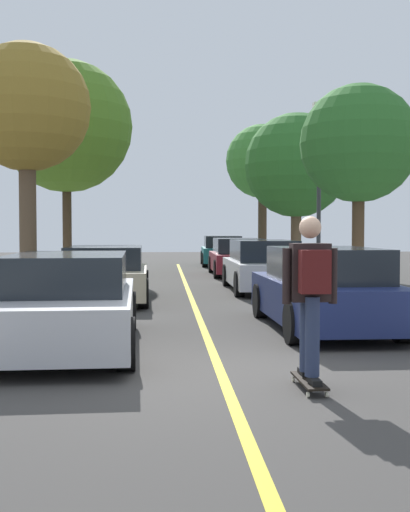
{
  "coord_description": "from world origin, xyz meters",
  "views": [
    {
      "loc": [
        -0.66,
        -7.59,
        1.68
      ],
      "look_at": [
        0.26,
        7.09,
        1.07
      ],
      "focal_mm": 46.39,
      "sensor_mm": 36.0,
      "label": 1
    }
  ],
  "objects_px": {
    "parked_car_left_near": "(105,274)",
    "street_tree_right_nearest": "(359,144)",
    "parked_car_left_nearest": "(69,302)",
    "parked_car_right_nearest": "(324,290)",
    "parked_car_right_farthest": "(222,251)",
    "street_tree_left_near": "(66,127)",
    "skateboarder": "(311,288)",
    "parked_car_right_near": "(263,266)",
    "skateboard": "(309,381)",
    "street_tree_left_nearest": "(27,109)",
    "street_tree_right_near": "(296,166)",
    "streetlamp": "(319,179)",
    "street_tree_right_far": "(263,162)",
    "parked_car_right_far": "(238,257)"
  },
  "relations": [
    {
      "from": "parked_car_left_near",
      "to": "skateboarder",
      "type": "xyz_separation_m",
      "value": [
        2.86,
        -8.5,
        0.44
      ]
    },
    {
      "from": "street_tree_left_near",
      "to": "street_tree_right_nearest",
      "type": "height_order",
      "value": "street_tree_left_near"
    },
    {
      "from": "street_tree_left_nearest",
      "to": "street_tree_right_nearest",
      "type": "height_order",
      "value": "street_tree_left_nearest"
    },
    {
      "from": "parked_car_left_near",
      "to": "street_tree_left_nearest",
      "type": "height_order",
      "value": "street_tree_left_nearest"
    },
    {
      "from": "parked_car_left_near",
      "to": "parked_car_left_nearest",
      "type": "bearing_deg",
      "value": -90.01
    },
    {
      "from": "skateboard",
      "to": "skateboarder",
      "type": "bearing_deg",
      "value": -88.92
    },
    {
      "from": "parked_car_right_near",
      "to": "street_tree_left_near",
      "type": "xyz_separation_m",
      "value": [
        -6.16,
        6.6,
        4.69
      ]
    },
    {
      "from": "parked_car_right_far",
      "to": "street_tree_left_near",
      "type": "bearing_deg",
      "value": 174.87
    },
    {
      "from": "parked_car_right_farthest",
      "to": "street_tree_left_nearest",
      "type": "distance_m",
      "value": 14.7
    },
    {
      "from": "skateboard",
      "to": "street_tree_left_nearest",
      "type": "bearing_deg",
      "value": 115.46
    },
    {
      "from": "street_tree_right_far",
      "to": "skateboarder",
      "type": "height_order",
      "value": "street_tree_right_far"
    },
    {
      "from": "street_tree_right_nearest",
      "to": "parked_car_left_nearest",
      "type": "bearing_deg",
      "value": -132.32
    },
    {
      "from": "parked_car_right_nearest",
      "to": "parked_car_right_farthest",
      "type": "xyz_separation_m",
      "value": [
        -0.0,
        19.18,
        0.01
      ]
    },
    {
      "from": "parked_car_left_nearest",
      "to": "parked_car_right_nearest",
      "type": "relative_size",
      "value": 1.07
    },
    {
      "from": "parked_car_right_farthest",
      "to": "street_tree_left_near",
      "type": "distance_m",
      "value": 9.66
    },
    {
      "from": "street_tree_right_far",
      "to": "skateboard",
      "type": "distance_m",
      "value": 26.01
    },
    {
      "from": "parked_car_left_nearest",
      "to": "parked_car_right_nearest",
      "type": "bearing_deg",
      "value": 20.08
    },
    {
      "from": "parked_car_right_farthest",
      "to": "street_tree_left_nearest",
      "type": "height_order",
      "value": "street_tree_left_nearest"
    },
    {
      "from": "street_tree_right_far",
      "to": "parked_car_right_farthest",
      "type": "bearing_deg",
      "value": -135.96
    },
    {
      "from": "street_tree_right_near",
      "to": "parked_car_right_farthest",
      "type": "bearing_deg",
      "value": 109.29
    },
    {
      "from": "parked_car_right_farthest",
      "to": "street_tree_right_far",
      "type": "height_order",
      "value": "street_tree_right_far"
    },
    {
      "from": "street_tree_left_near",
      "to": "parked_car_left_nearest",
      "type": "bearing_deg",
      "value": -81.74
    },
    {
      "from": "street_tree_left_near",
      "to": "parked_car_right_near",
      "type": "bearing_deg",
      "value": -46.94
    },
    {
      "from": "parked_car_right_farthest",
      "to": "skateboarder",
      "type": "bearing_deg",
      "value": -92.81
    },
    {
      "from": "parked_car_right_near",
      "to": "streetlamp",
      "type": "relative_size",
      "value": 0.88
    },
    {
      "from": "street_tree_right_near",
      "to": "parked_car_right_far",
      "type": "bearing_deg",
      "value": -175.54
    },
    {
      "from": "street_tree_right_nearest",
      "to": "parked_car_right_nearest",
      "type": "bearing_deg",
      "value": -112.13
    },
    {
      "from": "parked_car_right_nearest",
      "to": "streetlamp",
      "type": "relative_size",
      "value": 0.85
    },
    {
      "from": "streetlamp",
      "to": "skateboarder",
      "type": "height_order",
      "value": "streetlamp"
    },
    {
      "from": "skateboard",
      "to": "skateboarder",
      "type": "distance_m",
      "value": 0.98
    },
    {
      "from": "street_tree_right_near",
      "to": "street_tree_left_nearest",
      "type": "bearing_deg",
      "value": -141.81
    },
    {
      "from": "parked_car_right_farthest",
      "to": "skateboard",
      "type": "bearing_deg",
      "value": -92.82
    },
    {
      "from": "streetlamp",
      "to": "skateboard",
      "type": "distance_m",
      "value": 12.56
    },
    {
      "from": "street_tree_left_nearest",
      "to": "skateboarder",
      "type": "height_order",
      "value": "street_tree_left_nearest"
    },
    {
      "from": "parked_car_right_nearest",
      "to": "street_tree_right_far",
      "type": "bearing_deg",
      "value": 84.21
    },
    {
      "from": "parked_car_right_nearest",
      "to": "parked_car_right_farthest",
      "type": "relative_size",
      "value": 1.04
    },
    {
      "from": "street_tree_right_nearest",
      "to": "skateboard",
      "type": "height_order",
      "value": "street_tree_right_nearest"
    },
    {
      "from": "street_tree_right_nearest",
      "to": "skateboarder",
      "type": "relative_size",
      "value": 3.0
    },
    {
      "from": "street_tree_left_nearest",
      "to": "skateboard",
      "type": "distance_m",
      "value": 12.57
    },
    {
      "from": "parked_car_left_near",
      "to": "parked_car_right_near",
      "type": "relative_size",
      "value": 0.92
    },
    {
      "from": "parked_car_left_nearest",
      "to": "street_tree_right_near",
      "type": "distance_m",
      "value": 16.08
    },
    {
      "from": "street_tree_right_near",
      "to": "skateboarder",
      "type": "bearing_deg",
      "value": -100.92
    },
    {
      "from": "parked_car_left_near",
      "to": "street_tree_right_nearest",
      "type": "relative_size",
      "value": 0.81
    },
    {
      "from": "parked_car_left_nearest",
      "to": "street_tree_left_nearest",
      "type": "xyz_separation_m",
      "value": [
        -2.16,
        7.93,
        4.09
      ]
    },
    {
      "from": "parked_car_right_farthest",
      "to": "street_tree_left_near",
      "type": "bearing_deg",
      "value": -136.81
    },
    {
      "from": "street_tree_right_far",
      "to": "skateboarder",
      "type": "relative_size",
      "value": 3.89
    },
    {
      "from": "parked_car_right_far",
      "to": "street_tree_left_near",
      "type": "height_order",
      "value": "street_tree_left_near"
    },
    {
      "from": "parked_car_left_nearest",
      "to": "parked_car_right_nearest",
      "type": "distance_m",
      "value": 4.27
    },
    {
      "from": "parked_car_left_nearest",
      "to": "street_tree_left_nearest",
      "type": "distance_m",
      "value": 9.19
    },
    {
      "from": "street_tree_right_near",
      "to": "street_tree_right_far",
      "type": "xyz_separation_m",
      "value": [
        -0.0,
        8.26,
        0.96
      ]
    }
  ]
}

